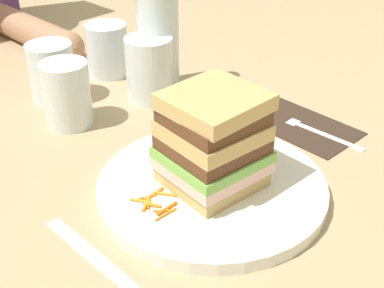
{
  "coord_description": "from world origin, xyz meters",
  "views": [
    {
      "loc": [
        -0.4,
        -0.35,
        0.39
      ],
      "look_at": [
        -0.01,
        0.03,
        0.06
      ],
      "focal_mm": 49.36,
      "sensor_mm": 36.0,
      "label": 1
    }
  ],
  "objects_px": {
    "main_plate": "(209,186)",
    "napkin_dark": "(297,124)",
    "fork": "(310,127)",
    "knife": "(108,268)",
    "juice_glass": "(150,72)",
    "water_bottle": "(158,26)",
    "empty_tumbler_1": "(50,73)",
    "sandwich": "(211,140)",
    "empty_tumbler_0": "(67,94)",
    "empty_tumbler_2": "(107,50)"
  },
  "relations": [
    {
      "from": "knife",
      "to": "water_bottle",
      "type": "xyz_separation_m",
      "value": [
        0.33,
        0.28,
        0.11
      ]
    },
    {
      "from": "water_bottle",
      "to": "empty_tumbler_1",
      "type": "relative_size",
      "value": 2.55
    },
    {
      "from": "knife",
      "to": "juice_glass",
      "type": "height_order",
      "value": "juice_glass"
    },
    {
      "from": "knife",
      "to": "empty_tumbler_1",
      "type": "xyz_separation_m",
      "value": [
        0.18,
        0.37,
        0.05
      ]
    },
    {
      "from": "main_plate",
      "to": "sandwich",
      "type": "height_order",
      "value": "sandwich"
    },
    {
      "from": "juice_glass",
      "to": "empty_tumbler_0",
      "type": "distance_m",
      "value": 0.14
    },
    {
      "from": "napkin_dark",
      "to": "fork",
      "type": "distance_m",
      "value": 0.02
    },
    {
      "from": "napkin_dark",
      "to": "empty_tumbler_0",
      "type": "xyz_separation_m",
      "value": [
        -0.24,
        0.25,
        0.05
      ]
    },
    {
      "from": "sandwich",
      "to": "water_bottle",
      "type": "xyz_separation_m",
      "value": [
        0.16,
        0.26,
        0.03
      ]
    },
    {
      "from": "juice_glass",
      "to": "water_bottle",
      "type": "relative_size",
      "value": 0.42
    },
    {
      "from": "main_plate",
      "to": "empty_tumbler_0",
      "type": "relative_size",
      "value": 2.87
    },
    {
      "from": "empty_tumbler_2",
      "to": "fork",
      "type": "bearing_deg",
      "value": -77.75
    },
    {
      "from": "fork",
      "to": "empty_tumbler_1",
      "type": "bearing_deg",
      "value": 120.57
    },
    {
      "from": "main_plate",
      "to": "juice_glass",
      "type": "xyz_separation_m",
      "value": [
        0.12,
        0.25,
        0.04
      ]
    },
    {
      "from": "napkin_dark",
      "to": "fork",
      "type": "xyz_separation_m",
      "value": [
        0.0,
        -0.02,
        0.0
      ]
    },
    {
      "from": "empty_tumbler_0",
      "to": "sandwich",
      "type": "bearing_deg",
      "value": -85.73
    },
    {
      "from": "sandwich",
      "to": "fork",
      "type": "bearing_deg",
      "value": -0.54
    },
    {
      "from": "juice_glass",
      "to": "empty_tumbler_2",
      "type": "relative_size",
      "value": 1.12
    },
    {
      "from": "main_plate",
      "to": "napkin_dark",
      "type": "relative_size",
      "value": 1.58
    },
    {
      "from": "sandwich",
      "to": "juice_glass",
      "type": "xyz_separation_m",
      "value": [
        0.12,
        0.25,
        -0.03
      ]
    },
    {
      "from": "main_plate",
      "to": "napkin_dark",
      "type": "height_order",
      "value": "main_plate"
    },
    {
      "from": "water_bottle",
      "to": "main_plate",
      "type": "bearing_deg",
      "value": -121.3
    },
    {
      "from": "napkin_dark",
      "to": "empty_tumbler_2",
      "type": "xyz_separation_m",
      "value": [
        -0.08,
        0.35,
        0.04
      ]
    },
    {
      "from": "juice_glass",
      "to": "water_bottle",
      "type": "xyz_separation_m",
      "value": [
        0.04,
        0.02,
        0.06
      ]
    },
    {
      "from": "fork",
      "to": "juice_glass",
      "type": "height_order",
      "value": "juice_glass"
    },
    {
      "from": "main_plate",
      "to": "fork",
      "type": "xyz_separation_m",
      "value": [
        0.22,
        -0.0,
        -0.0
      ]
    },
    {
      "from": "knife",
      "to": "empty_tumbler_0",
      "type": "height_order",
      "value": "empty_tumbler_0"
    },
    {
      "from": "main_plate",
      "to": "empty_tumbler_2",
      "type": "xyz_separation_m",
      "value": [
        0.14,
        0.37,
        0.04
      ]
    },
    {
      "from": "knife",
      "to": "empty_tumbler_1",
      "type": "bearing_deg",
      "value": 64.4
    },
    {
      "from": "empty_tumbler_2",
      "to": "main_plate",
      "type": "bearing_deg",
      "value": -110.05
    },
    {
      "from": "napkin_dark",
      "to": "empty_tumbler_2",
      "type": "distance_m",
      "value": 0.37
    },
    {
      "from": "knife",
      "to": "napkin_dark",
      "type": "bearing_deg",
      "value": 5.17
    },
    {
      "from": "main_plate",
      "to": "empty_tumbler_1",
      "type": "height_order",
      "value": "empty_tumbler_1"
    },
    {
      "from": "main_plate",
      "to": "empty_tumbler_2",
      "type": "bearing_deg",
      "value": 69.95
    },
    {
      "from": "empty_tumbler_1",
      "to": "empty_tumbler_2",
      "type": "relative_size",
      "value": 1.04
    },
    {
      "from": "knife",
      "to": "sandwich",
      "type": "bearing_deg",
      "value": 4.97
    },
    {
      "from": "fork",
      "to": "knife",
      "type": "xyz_separation_m",
      "value": [
        -0.39,
        -0.01,
        -0.0
      ]
    },
    {
      "from": "juice_glass",
      "to": "main_plate",
      "type": "bearing_deg",
      "value": -116.64
    },
    {
      "from": "empty_tumbler_0",
      "to": "empty_tumbler_1",
      "type": "height_order",
      "value": "empty_tumbler_0"
    },
    {
      "from": "napkin_dark",
      "to": "empty_tumbler_0",
      "type": "bearing_deg",
      "value": 133.68
    },
    {
      "from": "water_bottle",
      "to": "empty_tumbler_2",
      "type": "relative_size",
      "value": 2.65
    },
    {
      "from": "napkin_dark",
      "to": "knife",
      "type": "height_order",
      "value": "same"
    },
    {
      "from": "juice_glass",
      "to": "empty_tumbler_0",
      "type": "xyz_separation_m",
      "value": [
        -0.14,
        0.02,
        0.0
      ]
    },
    {
      "from": "empty_tumbler_1",
      "to": "empty_tumbler_2",
      "type": "height_order",
      "value": "empty_tumbler_1"
    },
    {
      "from": "knife",
      "to": "juice_glass",
      "type": "xyz_separation_m",
      "value": [
        0.29,
        0.26,
        0.04
      ]
    },
    {
      "from": "empty_tumbler_2",
      "to": "juice_glass",
      "type": "bearing_deg",
      "value": -95.65
    },
    {
      "from": "main_plate",
      "to": "juice_glass",
      "type": "relative_size",
      "value": 2.72
    },
    {
      "from": "fork",
      "to": "empty_tumbler_2",
      "type": "height_order",
      "value": "empty_tumbler_2"
    },
    {
      "from": "sandwich",
      "to": "napkin_dark",
      "type": "xyz_separation_m",
      "value": [
        0.22,
        0.02,
        -0.07
      ]
    },
    {
      "from": "fork",
      "to": "water_bottle",
      "type": "xyz_separation_m",
      "value": [
        -0.06,
        0.27,
        0.1
      ]
    }
  ]
}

